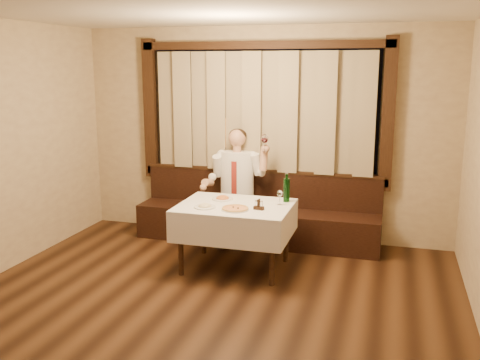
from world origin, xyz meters
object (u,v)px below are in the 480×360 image
(dining_table, at_px, (235,214))
(seated_man, at_px, (236,178))
(green_bottle, at_px, (287,190))
(cruet_caddy, at_px, (259,206))
(pizza, at_px, (235,209))
(pasta_red, at_px, (223,197))
(banquette, at_px, (257,218))
(pasta_cream, at_px, (205,205))

(dining_table, distance_m, seated_man, 0.99)
(dining_table, distance_m, green_bottle, 0.66)
(green_bottle, height_order, cruet_caddy, green_bottle)
(dining_table, distance_m, pizza, 0.25)
(pasta_red, bearing_deg, banquette, 76.05)
(dining_table, height_order, green_bottle, green_bottle)
(pasta_red, bearing_deg, dining_table, -41.30)
(pizza, bearing_deg, pasta_red, 124.78)
(pizza, distance_m, pasta_cream, 0.35)
(green_bottle, xyz_separation_m, seated_man, (-0.80, 0.64, -0.04))
(pasta_red, bearing_deg, pizza, -55.22)
(pizza, bearing_deg, cruet_caddy, 17.88)
(dining_table, height_order, pizza, pizza)
(seated_man, bearing_deg, banquette, 18.78)
(dining_table, bearing_deg, seated_man, 106.04)
(pasta_cream, relative_size, cruet_caddy, 2.02)
(pizza, height_order, pasta_red, pasta_red)
(green_bottle, bearing_deg, pasta_red, -171.47)
(pizza, height_order, pasta_cream, pasta_cream)
(cruet_caddy, bearing_deg, dining_table, 167.40)
(pasta_red, bearing_deg, seated_man, 94.53)
(pasta_red, relative_size, green_bottle, 0.74)
(dining_table, relative_size, green_bottle, 3.76)
(pasta_red, relative_size, cruet_caddy, 2.12)
(dining_table, bearing_deg, pasta_red, 138.70)
(dining_table, relative_size, pasta_cream, 5.32)
(pasta_cream, bearing_deg, dining_table, 37.11)
(pasta_cream, height_order, seated_man, seated_man)
(pasta_red, distance_m, pasta_cream, 0.41)
(banquette, relative_size, dining_table, 2.52)
(pasta_red, distance_m, green_bottle, 0.75)
(pasta_cream, relative_size, seated_man, 0.16)
(banquette, distance_m, pasta_cream, 1.36)
(banquette, distance_m, dining_table, 1.08)
(pasta_red, height_order, cruet_caddy, cruet_caddy)
(green_bottle, bearing_deg, banquette, 126.01)
(pasta_cream, distance_m, green_bottle, 0.97)
(dining_table, distance_m, cruet_caddy, 0.37)
(banquette, height_order, cruet_caddy, banquette)
(pasta_cream, bearing_deg, banquette, 77.04)
(pasta_red, bearing_deg, pasta_cream, -100.85)
(dining_table, height_order, seated_man, seated_man)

